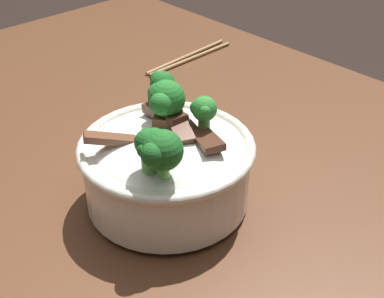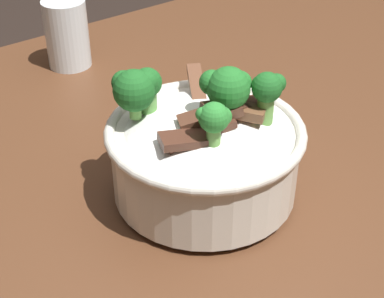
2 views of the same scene
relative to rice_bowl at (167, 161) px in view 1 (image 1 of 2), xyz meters
name	(u,v)px [view 1 (image 1 of 2)]	position (x,y,z in m)	size (l,w,h in m)	color
dining_table	(114,220)	(0.13, 0.00, -0.18)	(1.16, 1.03, 0.78)	#56331E
rice_bowl	(167,161)	(0.00, 0.00, 0.00)	(0.22, 0.22, 0.16)	silver
chopsticks_pair	(189,57)	(0.31, -0.33, -0.06)	(0.03, 0.22, 0.01)	#9E7A4C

